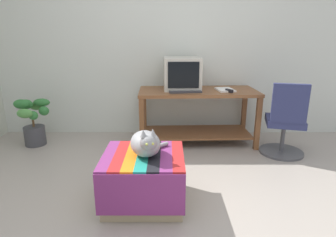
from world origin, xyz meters
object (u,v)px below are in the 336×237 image
Objects in this scene: book at (226,90)px; keyboard at (186,91)px; desk at (199,107)px; potted_plant at (35,123)px; tv_monitor at (183,74)px; office_chair at (287,125)px; cat at (147,143)px; stapler at (231,91)px; ottoman_with_blanket at (145,178)px.

keyboard is at bearing -175.58° from book.
potted_plant is (-2.14, -0.10, -0.20)m from desk.
tv_monitor is at bearing 4.83° from potted_plant.
keyboard is at bearing 0.48° from office_chair.
cat is at bearing -114.21° from keyboard.
tv_monitor is 0.64m from stapler.
office_chair is at bearing -40.21° from book.
keyboard is at bearing 148.03° from stapler.
book is (0.55, -0.10, -0.19)m from tv_monitor.
potted_plant is at bearing 173.06° from book.
keyboard reaches higher than desk.
desk is 2.28× the size of ottoman_with_blanket.
stapler is (0.58, -0.22, -0.18)m from tv_monitor.
desk is 2.15m from potted_plant.
stapler is (0.37, -0.16, 0.24)m from desk.
potted_plant is at bearing -177.20° from tv_monitor.
potted_plant is (-1.57, 1.36, -0.26)m from cat.
tv_monitor reaches higher than keyboard.
tv_monitor is 1.20× the size of keyboard.
keyboard is at bearing -1.57° from potted_plant.
keyboard is 1.38m from cat.
tv_monitor reaches higher than book.
stapler is at bearing -1.26° from potted_plant.
book reaches higher than cat.
keyboard is 1.47× the size of book.
desk is at bearing 67.66° from ottoman_with_blanket.
potted_plant is at bearing 170.86° from keyboard.
book reaches higher than desk.
stapler is at bearing 39.10° from cat.
book reaches higher than potted_plant.
tv_monitor is 1.61m from cat.
keyboard reaches higher than cat.
ottoman_with_blanket is (-0.39, -1.51, -0.69)m from tv_monitor.
office_chair is 8.09× the size of stapler.
potted_plant is at bearing 146.93° from stapler.
tv_monitor is 0.29m from keyboard.
office_chair reaches higher than ottoman_with_blanket.
stapler is (0.94, 1.31, 0.19)m from cat.
office_chair is (3.13, -0.34, 0.09)m from potted_plant.
desk is 1.57m from cat.
keyboard reaches higher than potted_plant.
cat is (0.03, -0.02, 0.33)m from ottoman_with_blanket.
office_chair is (1.59, 1.01, 0.16)m from ottoman_with_blanket.
cat is (-0.39, -1.31, -0.18)m from keyboard.
ottoman_with_blanket is at bearing -114.37° from desk.
keyboard is 0.97× the size of cat.
tv_monitor is at bearing 161.69° from desk.
desk is at bearing 33.83° from keyboard.
cat reaches higher than ottoman_with_blanket.
tv_monitor is 4.38× the size of stapler.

